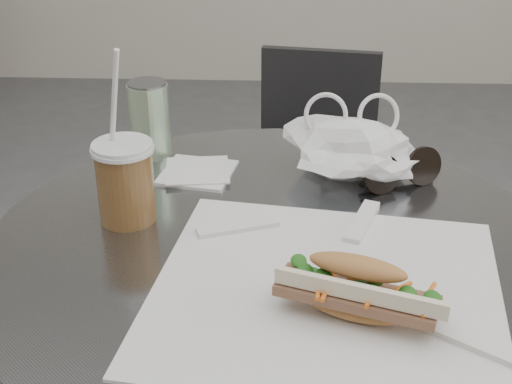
{
  "coord_description": "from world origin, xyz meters",
  "views": [
    {
      "loc": [
        0.01,
        -0.59,
        1.23
      ],
      "look_at": [
        -0.02,
        0.24,
        0.79
      ],
      "focal_mm": 50.0,
      "sensor_mm": 36.0,
      "label": 1
    }
  ],
  "objects_px": {
    "iced_coffee": "(125,180)",
    "sunglasses": "(401,173)",
    "drink_can": "(149,119)",
    "banh_mi": "(357,290)",
    "chair_far": "(309,216)"
  },
  "relations": [
    {
      "from": "iced_coffee",
      "to": "sunglasses",
      "type": "distance_m",
      "value": 0.41
    },
    {
      "from": "iced_coffee",
      "to": "drink_can",
      "type": "relative_size",
      "value": 1.97
    },
    {
      "from": "banh_mi",
      "to": "iced_coffee",
      "type": "bearing_deg",
      "value": 163.76
    },
    {
      "from": "sunglasses",
      "to": "drink_can",
      "type": "xyz_separation_m",
      "value": [
        -0.39,
        0.1,
        0.04
      ]
    },
    {
      "from": "iced_coffee",
      "to": "chair_far",
      "type": "bearing_deg",
      "value": 69.26
    },
    {
      "from": "banh_mi",
      "to": "sunglasses",
      "type": "bearing_deg",
      "value": 92.94
    },
    {
      "from": "banh_mi",
      "to": "drink_can",
      "type": "relative_size",
      "value": 1.86
    },
    {
      "from": "sunglasses",
      "to": "drink_can",
      "type": "bearing_deg",
      "value": 140.01
    },
    {
      "from": "iced_coffee",
      "to": "drink_can",
      "type": "xyz_separation_m",
      "value": [
        -0.0,
        0.21,
        0.0
      ]
    },
    {
      "from": "banh_mi",
      "to": "drink_can",
      "type": "height_order",
      "value": "drink_can"
    },
    {
      "from": "banh_mi",
      "to": "iced_coffee",
      "type": "distance_m",
      "value": 0.36
    },
    {
      "from": "chair_far",
      "to": "drink_can",
      "type": "height_order",
      "value": "drink_can"
    },
    {
      "from": "chair_far",
      "to": "drink_can",
      "type": "xyz_separation_m",
      "value": [
        -0.29,
        -0.53,
        0.48
      ]
    },
    {
      "from": "sunglasses",
      "to": "drink_can",
      "type": "height_order",
      "value": "drink_can"
    },
    {
      "from": "banh_mi",
      "to": "iced_coffee",
      "type": "relative_size",
      "value": 0.95
    }
  ]
}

